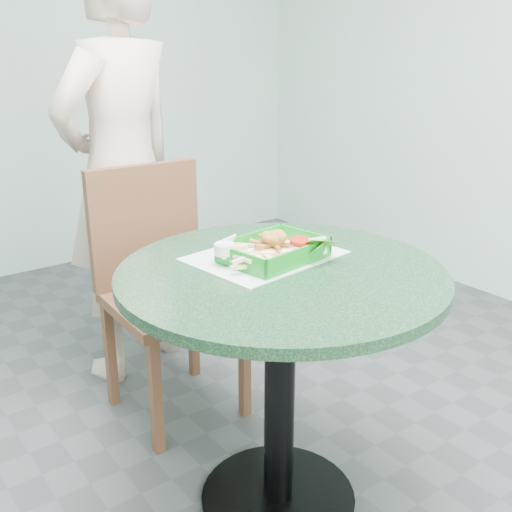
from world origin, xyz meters
TOP-DOWN VIEW (x-y plane):
  - floor at (0.00, 0.00)m, footprint 4.00×5.00m
  - cafe_table at (0.00, 0.00)m, footprint 0.90×0.90m
  - dining_chair at (0.00, 0.71)m, footprint 0.43×0.43m
  - diner_person at (0.03, 1.05)m, footprint 0.82×0.67m
  - placemat at (0.03, 0.11)m, footprint 0.44×0.35m
  - food_basket at (0.03, 0.07)m, footprint 0.27×0.20m
  - crab_sandwich at (0.04, 0.08)m, footprint 0.12×0.12m
  - fries_pile at (-0.06, 0.08)m, footprint 0.17×0.17m
  - sauce_ramekin at (-0.10, 0.13)m, footprint 0.06×0.06m
  - garnish_cup at (0.09, 0.00)m, footprint 0.11×0.11m

SIDE VIEW (x-z plane):
  - floor at x=0.00m, z-range -0.01..0.01m
  - dining_chair at x=0.00m, z-range 0.07..1.00m
  - cafe_table at x=0.00m, z-range 0.21..0.96m
  - placemat at x=0.03m, z-range 0.75..0.75m
  - food_basket at x=0.03m, z-range 0.74..0.79m
  - fries_pile at x=-0.06m, z-range 0.77..0.81m
  - garnish_cup at x=0.09m, z-range 0.77..0.81m
  - crab_sandwich at x=0.04m, z-range 0.76..0.84m
  - sauce_ramekin at x=-0.10m, z-range 0.78..0.82m
  - diner_person at x=0.03m, z-range 0.00..1.95m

